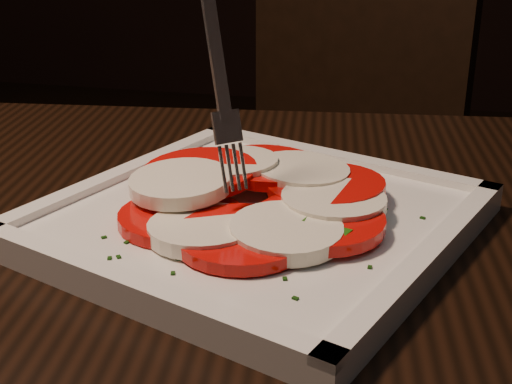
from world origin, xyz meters
The scene contains 4 objects.
chair centered at (0.08, 0.72, 0.53)m, with size 0.53×0.53×0.93m.
plate centered at (0.12, -0.06, 0.76)m, with size 0.27×0.27×0.01m, color white.
caprese_salad centered at (0.12, -0.06, 0.78)m, with size 0.21×0.21×0.03m.
fork centered at (0.09, -0.06, 0.87)m, with size 0.02×0.06×0.17m, color white, non-canonical shape.
Camera 1 is at (0.22, -0.50, 0.97)m, focal length 50.00 mm.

